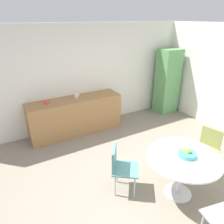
{
  "coord_description": "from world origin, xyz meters",
  "views": [
    {
      "loc": [
        -1.88,
        -1.95,
        2.71
      ],
      "look_at": [
        0.03,
        1.44,
        0.95
      ],
      "focal_mm": 33.78,
      "sensor_mm": 36.0,
      "label": 1
    }
  ],
  "objects": [
    {
      "name": "chair_teal",
      "position": [
        -0.41,
        0.4,
        0.52
      ],
      "size": [
        0.59,
        0.59,
        0.83
      ],
      "color": "silver",
      "rests_on": "ground_plane"
    },
    {
      "name": "fruit_bowl",
      "position": [
        0.44,
        -0.18,
        0.8
      ],
      "size": [
        0.28,
        0.28,
        0.13
      ],
      "color": "teal",
      "rests_on": "round_table"
    },
    {
      "name": "mug_white",
      "position": [
        -0.26,
        2.7,
        0.95
      ],
      "size": [
        0.13,
        0.08,
        0.09
      ],
      "color": "white",
      "rests_on": "counter_block"
    },
    {
      "name": "locker_cabinet",
      "position": [
        2.55,
        2.55,
        0.95
      ],
      "size": [
        0.6,
        0.5,
        1.89
      ],
      "primitive_type": "cube",
      "color": "#599959",
      "rests_on": "ground_plane"
    },
    {
      "name": "wall_back",
      "position": [
        0.0,
        3.0,
        1.3
      ],
      "size": [
        6.0,
        0.1,
        2.6
      ],
      "primitive_type": "cube",
      "color": "white",
      "rests_on": "ground_plane"
    },
    {
      "name": "chair_olive",
      "position": [
        1.34,
        0.08,
        0.52
      ],
      "size": [
        0.52,
        0.52,
        0.83
      ],
      "color": "silver",
      "rests_on": "ground_plane"
    },
    {
      "name": "round_table",
      "position": [
        0.39,
        -0.18,
        0.62
      ],
      "size": [
        1.13,
        1.13,
        0.75
      ],
      "color": "silver",
      "rests_on": "ground_plane"
    },
    {
      "name": "ground_plane",
      "position": [
        0.0,
        0.0,
        0.0
      ],
      "size": [
        6.0,
        6.0,
        0.0
      ],
      "primitive_type": "plane",
      "color": "gray"
    },
    {
      "name": "mug_green",
      "position": [
        -1.02,
        2.66,
        0.95
      ],
      "size": [
        0.13,
        0.08,
        0.09
      ],
      "color": "#D84C4C",
      "rests_on": "counter_block"
    },
    {
      "name": "counter_block",
      "position": [
        -0.34,
        2.65,
        0.45
      ],
      "size": [
        2.29,
        0.6,
        0.9
      ],
      "primitive_type": "cube",
      "color": "#9E7042",
      "rests_on": "ground_plane"
    }
  ]
}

